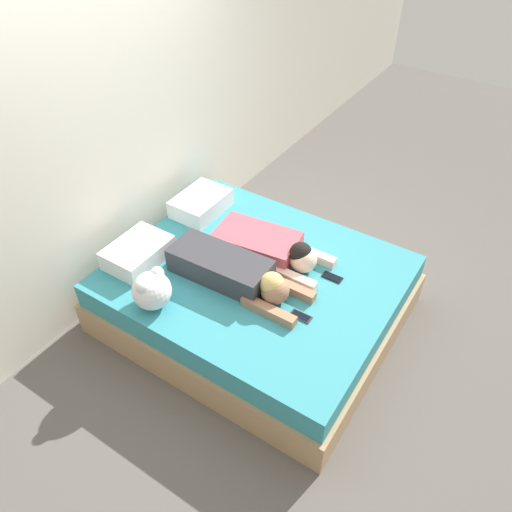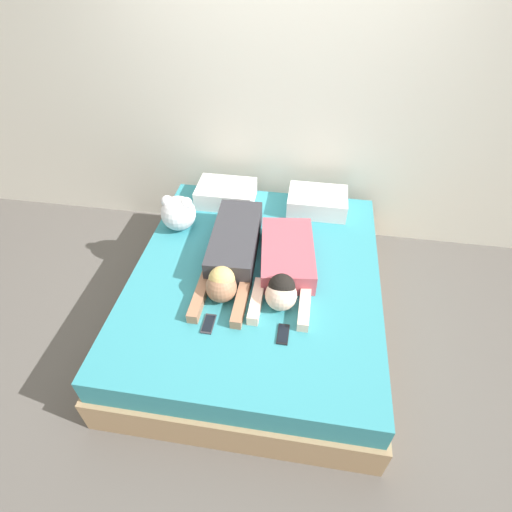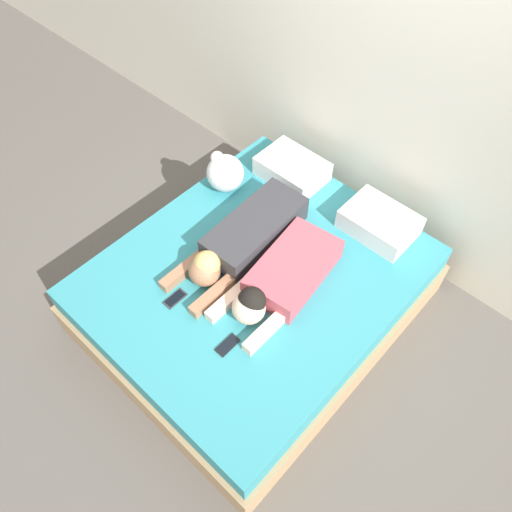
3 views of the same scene
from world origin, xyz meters
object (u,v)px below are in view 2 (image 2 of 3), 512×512
object	(u,v)px
person_left	(232,253)
cell_phone_right	(283,334)
bed	(256,295)
person_right	(285,266)
plush_toy	(178,212)
cell_phone_left	(209,324)
pillow_head_left	(226,194)
pillow_head_right	(317,202)

from	to	relation	value
person_left	cell_phone_right	bearing A→B (deg)	-53.31
person_left	cell_phone_right	world-z (taller)	person_left
bed	person_right	world-z (taller)	person_right
person_left	person_right	xyz separation A→B (m)	(0.39, -0.07, -0.01)
person_left	plush_toy	xyz separation A→B (m)	(-0.50, 0.34, 0.05)
person_left	cell_phone_left	bearing A→B (deg)	-93.50
bed	cell_phone_left	size ratio (longest dim) A/B	13.99
cell_phone_right	plush_toy	distance (m)	1.32
pillow_head_left	cell_phone_right	size ratio (longest dim) A/B	3.20
pillow_head_right	cell_phone_right	distance (m)	1.35
bed	pillow_head_left	bearing A→B (deg)	115.39
person_right	plush_toy	bearing A→B (deg)	155.21
person_left	person_right	distance (m)	0.40
bed	pillow_head_right	bearing A→B (deg)	64.61
bed	cell_phone_left	distance (m)	0.61
cell_phone_right	cell_phone_left	bearing A→B (deg)	179.23
person_left	cell_phone_right	distance (m)	0.73
plush_toy	pillow_head_right	bearing A→B (deg)	21.10
cell_phone_right	plush_toy	size ratio (longest dim) A/B	0.53
person_right	cell_phone_right	world-z (taller)	person_right
person_right	plush_toy	world-z (taller)	plush_toy
cell_phone_left	pillow_head_right	bearing A→B (deg)	65.38
pillow_head_left	cell_phone_left	xyz separation A→B (m)	(0.17, -1.33, -0.07)
cell_phone_left	plush_toy	xyz separation A→B (m)	(-0.46, 0.92, 0.14)
pillow_head_left	cell_phone_left	size ratio (longest dim) A/B	3.20
bed	plush_toy	bearing A→B (deg)	148.99
pillow_head_left	pillow_head_right	size ratio (longest dim) A/B	1.00
pillow_head_left	plush_toy	world-z (taller)	plush_toy
pillow_head_left	plush_toy	bearing A→B (deg)	-125.08
pillow_head_right	cell_phone_right	world-z (taller)	pillow_head_right
cell_phone_right	plush_toy	xyz separation A→B (m)	(-0.93, 0.93, 0.14)
pillow_head_left	plush_toy	size ratio (longest dim) A/B	1.69
pillow_head_right	plush_toy	bearing A→B (deg)	-158.90
bed	person_right	distance (m)	0.40
person_right	bed	bearing A→B (deg)	179.90
cell_phone_right	person_right	bearing A→B (deg)	94.62
pillow_head_left	cell_phone_left	bearing A→B (deg)	-82.72
pillow_head_right	cell_phone_right	size ratio (longest dim) A/B	3.20
bed	plush_toy	xyz separation A→B (m)	(-0.68, 0.41, 0.39)
bed	pillow_head_right	distance (m)	0.97
pillow_head_left	person_right	bearing A→B (deg)	-54.05
cell_phone_left	person_right	bearing A→B (deg)	50.07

